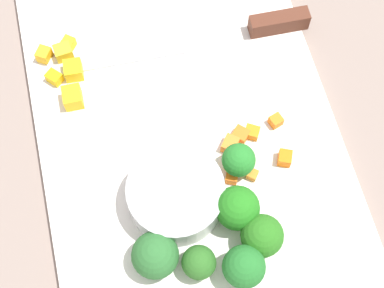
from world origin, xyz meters
The scene contains 24 objects.
ground_plane centered at (0.00, 0.00, 0.00)m, with size 4.00×4.00×0.00m, color gray.
cutting_board centered at (0.00, 0.00, 0.01)m, with size 0.54×0.30×0.01m, color white.
prep_bowl centered at (-0.05, 0.03, 0.03)m, with size 0.09×0.09×0.04m, color #BBBEBE.
chef_knife centered at (0.12, -0.07, 0.02)m, with size 0.03×0.29×0.02m.
carrot_dice_0 centered at (-0.03, -0.04, 0.02)m, with size 0.01×0.01×0.01m, color orange.
carrot_dice_1 centered at (0.01, -0.09, 0.02)m, with size 0.01×0.01×0.01m, color orange.
carrot_dice_2 centered at (-0.04, -0.03, 0.02)m, with size 0.01×0.01×0.01m, color orange.
carrot_dice_3 centered at (-0.01, -0.04, 0.02)m, with size 0.01×0.02×0.01m, color orange.
carrot_dice_4 centered at (0.00, -0.05, 0.02)m, with size 0.01×0.01×0.01m, color orange.
carrot_dice_5 centered at (-0.04, -0.09, 0.02)m, with size 0.01×0.01×0.01m, color orange.
carrot_dice_6 centered at (0.00, -0.06, 0.02)m, with size 0.01×0.01×0.01m, color orange.
carrot_dice_7 centered at (-0.04, -0.05, 0.02)m, with size 0.01×0.01×0.01m, color orange.
pepper_dice_0 centered at (0.14, 0.13, 0.02)m, with size 0.01×0.01×0.01m, color yellow.
pepper_dice_1 centered at (0.08, 0.11, 0.02)m, with size 0.02×0.02×0.02m, color yellow.
pepper_dice_2 centered at (0.14, 0.11, 0.02)m, with size 0.02×0.02×0.02m, color yellow.
pepper_dice_3 centered at (0.11, 0.10, 0.02)m, with size 0.02×0.02×0.02m, color yellow.
pepper_dice_4 centered at (0.15, 0.10, 0.02)m, with size 0.01×0.01×0.01m, color yellow.
pepper_dice_5 centered at (0.11, 0.12, 0.02)m, with size 0.02×0.01×0.01m, color yellow.
broccoli_floret_0 centered at (-0.12, 0.02, 0.03)m, with size 0.03×0.03×0.04m.
broccoli_floret_1 centered at (-0.03, -0.04, 0.03)m, with size 0.03×0.03×0.04m.
broccoli_floret_2 centered at (-0.11, -0.04, 0.04)m, with size 0.04×0.04×0.04m.
broccoli_floret_3 centered at (-0.08, -0.02, 0.04)m, with size 0.04×0.04×0.05m.
broccoli_floret_4 centered at (-0.10, 0.06, 0.03)m, with size 0.04×0.04×0.04m.
broccoli_floret_5 centered at (-0.13, -0.02, 0.04)m, with size 0.04×0.04×0.05m.
Camera 1 is at (-0.22, 0.05, 0.56)m, focal length 54.85 mm.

